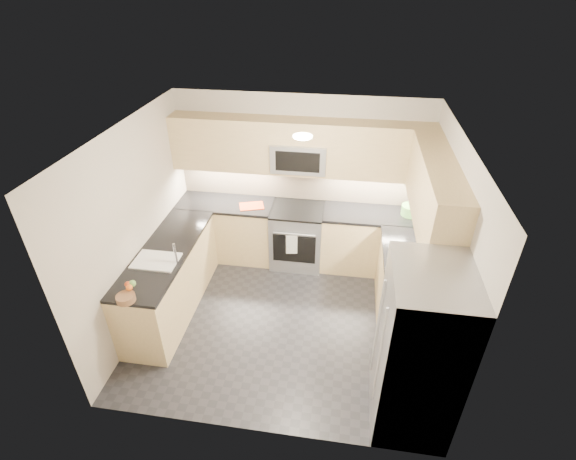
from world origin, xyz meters
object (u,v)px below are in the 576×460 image
object	(u,v)px
cutting_board	(252,206)
fruit_basket	(126,298)
refrigerator	(418,351)
gas_range	(297,236)
utensil_bowl	(410,210)
microwave	(299,156)

from	to	relation	value
cutting_board	fruit_basket	world-z (taller)	fruit_basket
refrigerator	fruit_basket	distance (m)	2.98
cutting_board	refrigerator	bearing A→B (deg)	-48.35
gas_range	cutting_board	xyz separation A→B (m)	(-0.67, -0.04, 0.49)
refrigerator	utensil_bowl	world-z (taller)	refrigerator
fruit_basket	cutting_board	bearing A→B (deg)	68.83
microwave	refrigerator	bearing A→B (deg)	-60.38
microwave	cutting_board	distance (m)	1.03
microwave	refrigerator	xyz separation A→B (m)	(1.45, -2.55, -0.80)
fruit_basket	microwave	bearing A→B (deg)	57.08
gas_range	fruit_basket	size ratio (longest dim) A/B	4.61
utensil_bowl	cutting_board	size ratio (longest dim) A/B	0.74
microwave	gas_range	bearing A→B (deg)	-90.00
microwave	fruit_basket	xyz separation A→B (m)	(-1.52, -2.35, -0.72)
gas_range	fruit_basket	xyz separation A→B (m)	(-1.52, -2.23, 0.52)
fruit_basket	gas_range	bearing A→B (deg)	55.64
gas_range	cutting_board	bearing A→B (deg)	-176.93
microwave	refrigerator	size ratio (longest dim) A/B	0.42
refrigerator	utensil_bowl	distance (m)	2.49
utensil_bowl	refrigerator	bearing A→B (deg)	-93.34
gas_range	cutting_board	world-z (taller)	cutting_board
microwave	fruit_basket	distance (m)	2.90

